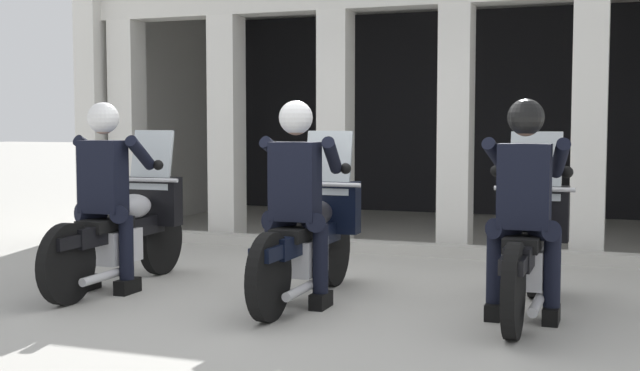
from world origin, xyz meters
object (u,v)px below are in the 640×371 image
object	(u,v)px
motorcycle_center	(310,237)
motorcycle_left	(126,228)
police_officer_center	(297,185)
motorcycle_right	(528,246)
police_officer_left	(106,180)
police_officer_right	(525,190)

from	to	relation	value
motorcycle_center	motorcycle_left	bearing A→B (deg)	-175.96
motorcycle_left	motorcycle_center	size ratio (longest dim) A/B	1.00
police_officer_center	motorcycle_right	world-z (taller)	police_officer_center
police_officer_left	police_officer_center	xyz separation A→B (m)	(1.70, 0.04, 0.00)
motorcycle_left	motorcycle_right	xyz separation A→B (m)	(3.40, 0.15, 0.00)
police_officer_left	police_officer_center	bearing A→B (deg)	8.02
motorcycle_right	police_officer_right	distance (m)	0.52
motorcycle_right	police_officer_left	bearing A→B (deg)	-166.61
motorcycle_center	police_officer_center	bearing A→B (deg)	-87.54
motorcycle_left	motorcycle_center	world-z (taller)	same
police_officer_left	motorcycle_right	bearing A→B (deg)	13.92
motorcycle_left	police_officer_center	size ratio (longest dim) A/B	1.29
police_officer_left	police_officer_right	xyz separation A→B (m)	(3.40, 0.15, 0.00)
motorcycle_right	police_officer_center	bearing A→B (deg)	-160.86
police_officer_center	motorcycle_right	xyz separation A→B (m)	(1.70, 0.39, -0.44)
police_officer_left	motorcycle_center	world-z (taller)	police_officer_left
motorcycle_left	motorcycle_center	distance (m)	1.70
motorcycle_left	motorcycle_right	bearing A→B (deg)	9.17
motorcycle_left	police_officer_center	distance (m)	1.77
police_officer_left	motorcycle_left	bearing A→B (deg)	96.44
motorcycle_left	motorcycle_center	bearing A→B (deg)	8.02
police_officer_center	police_officer_right	world-z (taller)	same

